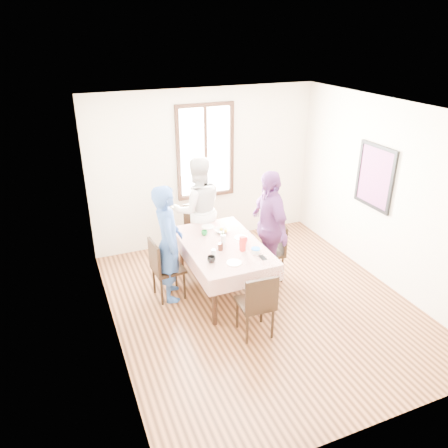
{
  "coord_description": "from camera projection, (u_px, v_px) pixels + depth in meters",
  "views": [
    {
      "loc": [
        -2.42,
        -4.51,
        3.6
      ],
      "look_at": [
        -0.37,
        0.51,
        1.1
      ],
      "focal_mm": 34.66,
      "sensor_mm": 36.0,
      "label": 1
    }
  ],
  "objects": [
    {
      "name": "person_right",
      "position": [
        269.0,
        227.0,
        6.4
      ],
      "size": [
        0.46,
        1.04,
        1.75
      ],
      "primitive_type": "imported",
      "rotation": [
        0.0,
        0.0,
        -1.6
      ],
      "color": "#663370",
      "rests_on": "ground"
    },
    {
      "name": "person_far",
      "position": [
        198.0,
        210.0,
        6.98
      ],
      "size": [
        0.9,
        0.72,
        1.76
      ],
      "primitive_type": "imported",
      "rotation": [
        0.0,
        0.0,
        3.08
      ],
      "color": "silver",
      "rests_on": "ground"
    },
    {
      "name": "window_frame",
      "position": [
        205.0,
        152.0,
        7.31
      ],
      "size": [
        1.02,
        0.06,
        1.62
      ],
      "primitive_type": "cube",
      "color": "black",
      "rests_on": "back_wall"
    },
    {
      "name": "smartphone",
      "position": [
        263.0,
        258.0,
        5.78
      ],
      "size": [
        0.07,
        0.14,
        0.01
      ],
      "primitive_type": "cube",
      "color": "black",
      "rests_on": "tablecloth"
    },
    {
      "name": "person_left",
      "position": [
        168.0,
        244.0,
        5.97
      ],
      "size": [
        0.51,
        0.68,
        1.7
      ],
      "primitive_type": "imported",
      "rotation": [
        0.0,
        0.0,
        1.4
      ],
      "color": "navy",
      "rests_on": "ground"
    },
    {
      "name": "back_wall",
      "position": [
        205.0,
        168.0,
        7.45
      ],
      "size": [
        4.0,
        0.0,
        4.0
      ],
      "primitive_type": "plane",
      "rotation": [
        1.57,
        0.0,
        0.0
      ],
      "color": "beige",
      "rests_on": "ground"
    },
    {
      "name": "butter_tub",
      "position": [
        256.0,
        251.0,
        5.89
      ],
      "size": [
        0.12,
        0.12,
        0.06
      ],
      "primitive_type": "cylinder",
      "color": "white",
      "rests_on": "tablecloth"
    },
    {
      "name": "ground",
      "position": [
        261.0,
        304.0,
        6.13
      ],
      "size": [
        4.5,
        4.5,
        0.0
      ],
      "primitive_type": "plane",
      "color": "#321A0C",
      "rests_on": "ground"
    },
    {
      "name": "flower_vase",
      "position": [
        223.0,
        239.0,
        6.13
      ],
      "size": [
        0.07,
        0.07,
        0.14
      ],
      "primitive_type": "cylinder",
      "color": "silver",
      "rests_on": "tablecloth"
    },
    {
      "name": "plate_far",
      "position": [
        208.0,
        227.0,
        6.67
      ],
      "size": [
        0.2,
        0.2,
        0.01
      ],
      "primitive_type": "cylinder",
      "color": "white",
      "rests_on": "tablecloth"
    },
    {
      "name": "butter_lid",
      "position": [
        256.0,
        249.0,
        5.88
      ],
      "size": [
        0.12,
        0.12,
        0.01
      ],
      "primitive_type": "cylinder",
      "color": "blue",
      "rests_on": "butter_tub"
    },
    {
      "name": "jam_jar",
      "position": [
        220.0,
        247.0,
        5.96
      ],
      "size": [
        0.07,
        0.07,
        0.1
      ],
      "primitive_type": "cylinder",
      "color": "black",
      "rests_on": "tablecloth"
    },
    {
      "name": "mug_black",
      "position": [
        211.0,
        259.0,
        5.66
      ],
      "size": [
        0.13,
        0.13,
        0.09
      ],
      "primitive_type": "imported",
      "rotation": [
        0.0,
        0.0,
        0.22
      ],
      "color": "black",
      "rests_on": "tablecloth"
    },
    {
      "name": "tablecloth",
      "position": [
        223.0,
        245.0,
        6.15
      ],
      "size": [
        1.05,
        1.68,
        0.01
      ],
      "primitive_type": "cube",
      "color": "#580800",
      "rests_on": "dining_table"
    },
    {
      "name": "chair_near",
      "position": [
        255.0,
        303.0,
        5.37
      ],
      "size": [
        0.44,
        0.44,
        0.91
      ],
      "primitive_type": "cube",
      "rotation": [
        0.0,
        0.0,
        -0.06
      ],
      "color": "black",
      "rests_on": "ground"
    },
    {
      "name": "serving_bowl",
      "position": [
        222.0,
        231.0,
        6.48
      ],
      "size": [
        0.23,
        0.23,
        0.05
      ],
      "primitive_type": "imported",
      "rotation": [
        0.0,
        0.0,
        0.17
      ],
      "color": "white",
      "rests_on": "tablecloth"
    },
    {
      "name": "mug_flag",
      "position": [
        244.0,
        241.0,
        6.14
      ],
      "size": [
        0.11,
        0.11,
        0.09
      ],
      "primitive_type": "imported",
      "rotation": [
        0.0,
        0.0,
        0.18
      ],
      "color": "red",
      "rests_on": "tablecloth"
    },
    {
      "name": "chair_right",
      "position": [
        269.0,
        252.0,
        6.59
      ],
      "size": [
        0.48,
        0.48,
        0.91
      ],
      "primitive_type": "cube",
      "rotation": [
        0.0,
        0.0,
        1.42
      ],
      "color": "black",
      "rests_on": "ground"
    },
    {
      "name": "plate_near",
      "position": [
        234.0,
        263.0,
        5.66
      ],
      "size": [
        0.2,
        0.2,
        0.01
      ],
      "primitive_type": "cylinder",
      "color": "white",
      "rests_on": "tablecloth"
    },
    {
      "name": "chair_far",
      "position": [
        198.0,
        233.0,
        7.18
      ],
      "size": [
        0.48,
        0.48,
        0.91
      ],
      "primitive_type": "cube",
      "rotation": [
        0.0,
        0.0,
        2.99
      ],
      "color": "black",
      "rests_on": "ground"
    },
    {
      "name": "window_pane",
      "position": [
        205.0,
        152.0,
        7.32
      ],
      "size": [
        0.9,
        0.02,
        1.5
      ],
      "primitive_type": "cube",
      "color": "white",
      "rests_on": "back_wall"
    },
    {
      "name": "art_poster",
      "position": [
        375.0,
        177.0,
        6.41
      ],
      "size": [
        0.04,
        0.76,
        0.96
      ],
      "primitive_type": "cube",
      "color": "red",
      "rests_on": "right_wall"
    },
    {
      "name": "dining_table",
      "position": [
        223.0,
        268.0,
        6.31
      ],
      "size": [
        0.93,
        1.56,
        0.75
      ],
      "primitive_type": "cube",
      "color": "black",
      "rests_on": "ground"
    },
    {
      "name": "chair_left",
      "position": [
        168.0,
        269.0,
        6.13
      ],
      "size": [
        0.45,
        0.45,
        0.91
      ],
      "primitive_type": "cube",
      "rotation": [
        0.0,
        0.0,
        -1.49
      ],
      "color": "black",
      "rests_on": "ground"
    },
    {
      "name": "plate_right",
      "position": [
        241.0,
        238.0,
        6.32
      ],
      "size": [
        0.2,
        0.2,
        0.01
      ],
      "primitive_type": "cylinder",
      "color": "white",
      "rests_on": "tablecloth"
    },
    {
      "name": "right_wall",
      "position": [
        388.0,
        196.0,
        6.25
      ],
      "size": [
        0.0,
        4.5,
        4.5
      ],
      "primitive_type": "plane",
      "rotation": [
        1.57,
        0.0,
        -1.57
      ],
      "color": "beige",
      "rests_on": "ground"
    },
    {
      "name": "mug_green",
      "position": [
        204.0,
        233.0,
        6.4
      ],
      "size": [
        0.13,
        0.13,
        0.07
      ],
      "primitive_type": "imported",
      "rotation": [
        0.0,
        0.0,
        -0.54
      ],
      "color": "#0C7226",
      "rests_on": "tablecloth"
    },
    {
      "name": "drinking_glass",
      "position": [
        214.0,
        252.0,
        5.84
      ],
      "size": [
        0.06,
        0.06,
        0.09
      ],
      "primitive_type": "cylinder",
      "color": "silver",
      "rests_on": "tablecloth"
    },
    {
      "name": "juice_carton",
      "position": [
        243.0,
        244.0,
        5.93
      ],
      "size": [
        0.07,
        0.07,
        0.21
      ],
      "primitive_type": "cube",
      "color": "red",
      "rests_on": "tablecloth"
    },
    {
      "name": "flower_bunch",
      "position": [
        223.0,
        232.0,
        6.08
      ],
      "size": [
        0.09,
        0.09,
        0.1
      ],
      "primitive_type": null,
      "color": "yellow",
      "rests_on": "flower_vase"
    }
  ]
}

